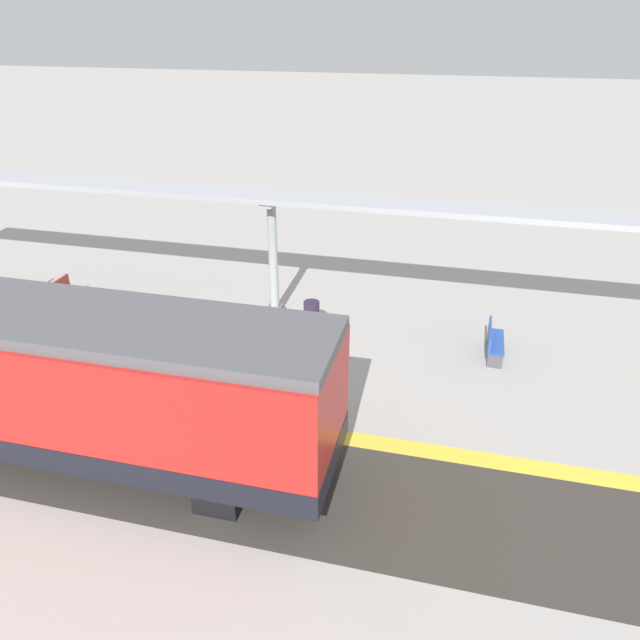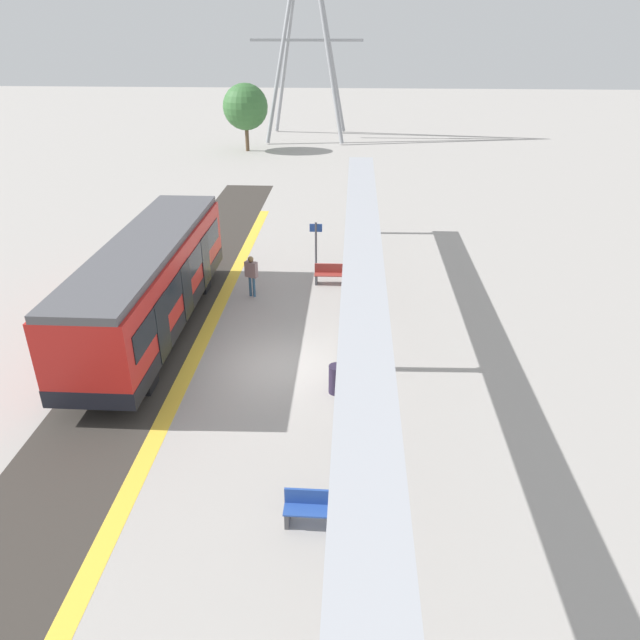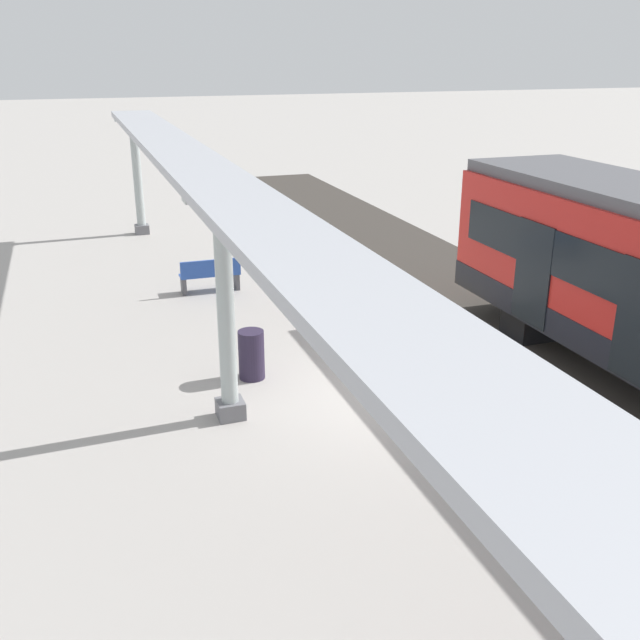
% 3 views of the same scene
% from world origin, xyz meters
% --- Properties ---
extents(ground_plane, '(176.00, 176.00, 0.00)m').
position_xyz_m(ground_plane, '(0.00, 0.00, 0.00)').
color(ground_plane, '#A5A09B').
extents(tactile_edge_strip, '(0.51, 35.12, 0.01)m').
position_xyz_m(tactile_edge_strip, '(-2.90, 0.00, 0.00)').
color(tactile_edge_strip, yellow).
rests_on(tactile_edge_strip, ground).
extents(trackbed, '(3.20, 47.12, 0.01)m').
position_xyz_m(trackbed, '(-4.75, 0.00, 0.00)').
color(trackbed, '#38332D').
rests_on(trackbed, ground).
extents(train_near_carriage, '(2.65, 11.68, 3.48)m').
position_xyz_m(train_near_carriage, '(-4.74, 2.20, 1.83)').
color(train_near_carriage, red).
rests_on(train_near_carriage, ground).
extents(canopy_pillar_second, '(1.10, 0.44, 3.75)m').
position_xyz_m(canopy_pillar_second, '(2.70, -0.03, 1.90)').
color(canopy_pillar_second, slate).
rests_on(canopy_pillar_second, ground).
extents(canopy_pillar_third, '(1.10, 0.44, 3.75)m').
position_xyz_m(canopy_pillar_third, '(2.70, 13.83, 1.90)').
color(canopy_pillar_third, slate).
rests_on(canopy_pillar_third, ground).
extents(canopy_beam, '(1.20, 28.25, 0.16)m').
position_xyz_m(canopy_beam, '(2.70, 0.11, 3.83)').
color(canopy_beam, '#A8AAB2').
rests_on(canopy_beam, canopy_pillar_nearest).
extents(bench_near_end, '(1.51, 0.47, 0.86)m').
position_xyz_m(bench_near_end, '(1.52, 6.97, 0.44)').
color(bench_near_end, '#9C3630').
rests_on(bench_near_end, ground).
extents(bench_mid_platform, '(1.51, 0.46, 0.86)m').
position_xyz_m(bench_mid_platform, '(1.73, -6.75, 0.44)').
color(bench_mid_platform, '#284CA2').
rests_on(bench_mid_platform, ground).
extents(trash_bin, '(0.48, 0.48, 0.93)m').
position_xyz_m(trash_bin, '(1.99, -1.42, 0.46)').
color(trash_bin, '#292138').
rests_on(trash_bin, ground).
extents(platform_info_sign, '(0.56, 0.10, 2.20)m').
position_xyz_m(platform_info_sign, '(0.73, 8.61, 1.33)').
color(platform_info_sign, '#4C4C51').
rests_on(platform_info_sign, ground).
extents(passenger_waiting_near_edge, '(0.55, 0.40, 1.75)m').
position_xyz_m(passenger_waiting_near_edge, '(-1.70, 5.45, 1.09)').
color(passenger_waiting_near_edge, '#33597B').
rests_on(passenger_waiting_near_edge, ground).
extents(electricity_pylon, '(10.20, 7.19, 18.85)m').
position_xyz_m(electricity_pylon, '(-2.19, 42.01, 9.57)').
color(electricity_pylon, '#93969B').
rests_on(electricity_pylon, ground).
extents(tree_left_background, '(3.79, 3.79, 5.53)m').
position_xyz_m(tree_left_background, '(-6.90, 35.43, 3.62)').
color(tree_left_background, brown).
rests_on(tree_left_background, ground).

